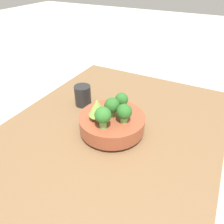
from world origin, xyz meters
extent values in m
plane|color=beige|center=(0.00, 0.00, 0.00)|extent=(6.00, 6.00, 0.00)
cube|color=brown|center=(0.00, 0.00, 0.02)|extent=(1.08, 0.87, 0.04)
cylinder|color=brown|center=(-0.03, -0.01, 0.05)|extent=(0.12, 0.12, 0.01)
cylinder|color=brown|center=(-0.03, -0.01, 0.09)|extent=(0.26, 0.26, 0.06)
cylinder|color=#609347|center=(-0.07, 0.03, 0.13)|extent=(0.02, 0.02, 0.02)
cone|color=#84AD47|center=(-0.07, 0.03, 0.17)|extent=(0.07, 0.07, 0.07)
cylinder|color=#7AB256|center=(-0.04, -0.07, 0.13)|extent=(0.03, 0.03, 0.03)
sphere|color=#286023|center=(-0.04, -0.07, 0.17)|extent=(0.06, 0.06, 0.06)
cylinder|color=#6BA34C|center=(-0.11, -0.01, 0.14)|extent=(0.03, 0.03, 0.03)
sphere|color=#2D6B28|center=(-0.11, -0.01, 0.17)|extent=(0.06, 0.06, 0.06)
cylinder|color=#609347|center=(-0.03, -0.01, 0.13)|extent=(0.02, 0.02, 0.03)
sphere|color=#286023|center=(-0.03, -0.01, 0.17)|extent=(0.06, 0.06, 0.06)
cylinder|color=#6BA34C|center=(0.04, -0.01, 0.13)|extent=(0.02, 0.02, 0.02)
sphere|color=#286023|center=(0.04, -0.01, 0.16)|extent=(0.05, 0.05, 0.05)
cylinder|color=black|center=(0.09, 0.21, 0.09)|extent=(0.08, 0.08, 0.10)
camera|label=1|loc=(-0.65, -0.33, 0.62)|focal=35.00mm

